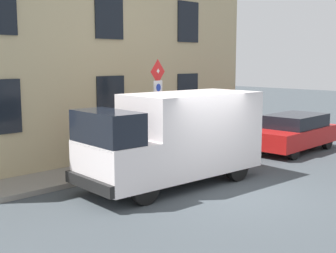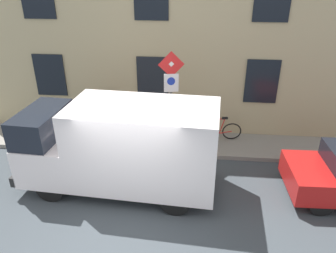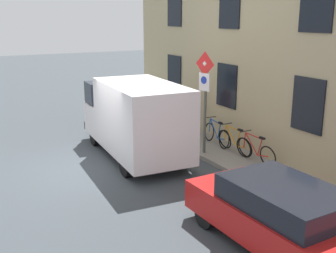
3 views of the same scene
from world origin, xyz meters
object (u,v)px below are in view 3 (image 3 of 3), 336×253
(delivery_van, at_px, (135,117))
(bicycle_red, at_px, (255,150))
(pedestrian, at_px, (181,111))
(bicycle_blue, at_px, (216,134))
(sign_post_stacked, at_px, (205,88))
(bicycle_orange, at_px, (235,142))
(parked_hatchback, at_px, (279,214))

(delivery_van, distance_m, bicycle_red, 3.95)
(pedestrian, bearing_deg, delivery_van, 49.60)
(bicycle_blue, height_order, pedestrian, pedestrian)
(sign_post_stacked, relative_size, pedestrian, 1.85)
(bicycle_blue, distance_m, pedestrian, 1.73)
(bicycle_red, bearing_deg, pedestrian, 4.59)
(bicycle_blue, relative_size, pedestrian, 1.00)
(bicycle_blue, bearing_deg, pedestrian, 23.59)
(sign_post_stacked, relative_size, bicycle_blue, 1.85)
(delivery_van, xyz_separation_m, bicycle_orange, (2.82, -1.61, -0.82))
(parked_hatchback, xyz_separation_m, bicycle_blue, (2.66, 5.91, -0.22))
(sign_post_stacked, height_order, pedestrian, sign_post_stacked)
(bicycle_orange, xyz_separation_m, pedestrian, (-0.50, 2.59, 0.56))
(sign_post_stacked, height_order, bicycle_red, sign_post_stacked)
(delivery_van, height_order, bicycle_red, delivery_van)
(bicycle_orange, xyz_separation_m, bicycle_blue, (0.00, 1.03, 0.00))
(bicycle_red, distance_m, bicycle_orange, 1.03)
(sign_post_stacked, relative_size, parked_hatchback, 0.78)
(delivery_van, bearing_deg, bicycle_orange, -116.25)
(bicycle_orange, distance_m, bicycle_blue, 1.03)
(bicycle_red, height_order, bicycle_blue, same)
(sign_post_stacked, xyz_separation_m, bicycle_orange, (0.89, -0.48, -1.77))
(bicycle_red, xyz_separation_m, pedestrian, (-0.50, 3.62, 0.56))
(sign_post_stacked, distance_m, parked_hatchback, 5.85)
(parked_hatchback, distance_m, bicycle_blue, 6.49)
(parked_hatchback, distance_m, bicycle_orange, 5.56)
(bicycle_orange, bearing_deg, delivery_van, 58.71)
(bicycle_red, relative_size, bicycle_orange, 1.00)
(parked_hatchback, bearing_deg, bicycle_blue, -25.92)
(delivery_van, bearing_deg, sign_post_stacked, -116.95)
(bicycle_red, xyz_separation_m, bicycle_orange, (0.00, 1.03, 0.00))
(parked_hatchback, relative_size, bicycle_red, 2.36)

